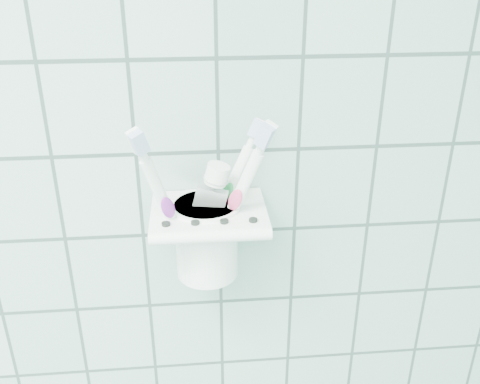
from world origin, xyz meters
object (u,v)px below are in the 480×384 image
(cup, at_px, (207,236))
(toothbrush_pink, at_px, (189,190))
(toothbrush_orange, at_px, (207,181))
(holder_bracket, at_px, (209,215))
(toothpaste_tube, at_px, (191,207))
(toothbrush_blue, at_px, (191,194))

(cup, distance_m, toothbrush_pink, 0.06)
(toothbrush_orange, bearing_deg, holder_bracket, -55.52)
(cup, bearing_deg, toothbrush_orange, 76.82)
(toothbrush_orange, bearing_deg, toothpaste_tube, -120.54)
(holder_bracket, bearing_deg, toothbrush_blue, 164.51)
(toothbrush_blue, relative_size, toothbrush_orange, 0.90)
(cup, relative_size, toothbrush_orange, 0.45)
(cup, bearing_deg, toothbrush_blue, 175.58)
(toothbrush_pink, bearing_deg, holder_bracket, -34.87)
(holder_bracket, relative_size, cup, 1.39)
(toothpaste_tube, bearing_deg, toothbrush_pink, -90.66)
(cup, distance_m, toothbrush_orange, 0.06)
(cup, height_order, toothbrush_pink, toothbrush_pink)
(toothbrush_blue, distance_m, toothpaste_tube, 0.02)
(toothbrush_pink, bearing_deg, cup, -22.43)
(holder_bracket, height_order, toothbrush_blue, toothbrush_blue)
(toothbrush_orange, relative_size, toothpaste_tube, 1.44)
(holder_bracket, distance_m, cup, 0.03)
(toothbrush_pink, height_order, toothpaste_tube, toothbrush_pink)
(holder_bracket, xyz_separation_m, cup, (-0.00, 0.00, -0.03))
(toothpaste_tube, bearing_deg, toothbrush_orange, 35.14)
(toothpaste_tube, bearing_deg, cup, -4.53)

